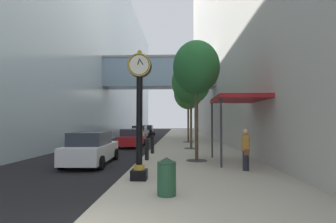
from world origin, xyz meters
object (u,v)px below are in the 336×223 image
object	(u,v)px
bollard_fourth	(152,144)
car_red_far	(132,138)
street_tree_mid_far	(188,93)
street_clock	(139,108)
street_tree_near	(196,68)
bollard_third	(147,149)
pedestrian_walking	(246,148)
car_white_mid	(91,149)
street_tree_mid_near	(191,82)
car_silver_near	(140,132)
bollard_second	(138,156)
trash_bin	(167,176)
car_black_trailing	(147,131)

from	to	relation	value
bollard_fourth	car_red_far	xyz separation A→B (m)	(-2.28, 5.37, 0.02)
street_tree_mid_far	bollard_fourth	bearing A→B (deg)	-105.46
street_clock	street_tree_near	xyz separation A→B (m)	(2.32, 4.60, 2.36)
bollard_third	pedestrian_walking	size ratio (longest dim) A/B	0.67
street_clock	bollard_third	distance (m)	5.07
pedestrian_walking	car_white_mid	distance (m)	7.56
bollard_fourth	car_white_mid	world-z (taller)	car_white_mid
street_tree_mid_near	car_silver_near	distance (m)	15.96
bollard_second	trash_bin	xyz separation A→B (m)	(1.37, -3.67, -0.07)
street_tree_mid_far	car_silver_near	size ratio (longest dim) A/B	1.45
car_white_mid	bollard_fourth	bearing A→B (deg)	52.34
car_silver_near	car_red_far	distance (m)	12.03
bollard_second	bollard_fourth	world-z (taller)	same
street_tree_mid_far	car_red_far	xyz separation A→B (m)	(-4.91, -4.14, -4.30)
street_tree_near	street_tree_mid_near	xyz separation A→B (m)	(0.00, 6.25, 0.18)
pedestrian_walking	street_tree_near	bearing A→B (deg)	124.44
car_white_mid	car_black_trailing	world-z (taller)	car_black_trailing
street_tree_near	pedestrian_walking	xyz separation A→B (m)	(1.86, -2.71, -3.96)
bollard_second	street_tree_near	distance (m)	5.77
street_tree_near	car_red_far	size ratio (longest dim) A/B	1.58
street_tree_mid_near	street_tree_mid_far	size ratio (longest dim) A/B	1.03
street_clock	car_white_mid	size ratio (longest dim) A/B	0.99
street_tree_mid_near	street_tree_mid_far	world-z (taller)	street_tree_mid_near
street_tree_mid_far	car_silver_near	distance (m)	10.79
street_clock	street_tree_mid_far	xyz separation A→B (m)	(2.32, 17.10, 2.40)
trash_bin	car_silver_near	size ratio (longest dim) A/B	0.23
street_tree_mid_near	car_white_mid	bearing A→B (deg)	-128.27
pedestrian_walking	car_silver_near	xyz separation A→B (m)	(-7.92, 23.05, -0.25)
street_tree_mid_near	pedestrian_walking	world-z (taller)	street_tree_mid_near
street_tree_mid_near	pedestrian_walking	xyz separation A→B (m)	(1.86, -8.96, -4.14)
trash_bin	car_red_far	size ratio (longest dim) A/B	0.26
street_tree_near	car_white_mid	distance (m)	6.88
car_red_far	street_tree_mid_far	bearing A→B (deg)	40.12
street_tree_mid_far	trash_bin	bearing A→B (deg)	-93.80
pedestrian_walking	car_black_trailing	size ratio (longest dim) A/B	0.40
bollard_fourth	car_red_far	bearing A→B (deg)	112.99
bollard_second	pedestrian_walking	bearing A→B (deg)	1.50
bollard_second	car_red_far	xyz separation A→B (m)	(-2.28, 11.19, 0.02)
trash_bin	car_black_trailing	bearing A→B (deg)	97.93
car_black_trailing	car_silver_near	bearing A→B (deg)	-92.79
car_black_trailing	pedestrian_walking	bearing A→B (deg)	-75.08
bollard_third	street_tree_mid_near	world-z (taller)	street_tree_mid_near
bollard_third	street_tree_mid_near	bearing A→B (deg)	66.91
bollard_second	street_tree_near	bearing A→B (deg)	47.07
bollard_second	car_silver_near	world-z (taller)	car_silver_near
trash_bin	car_black_trailing	world-z (taller)	car_black_trailing
bollard_fourth	pedestrian_walking	distance (m)	7.27
bollard_second	bollard_fourth	distance (m)	5.82
street_clock	car_black_trailing	world-z (taller)	street_clock
bollard_third	street_tree_near	world-z (taller)	street_tree_near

